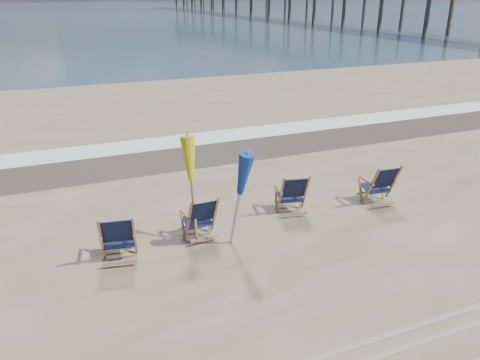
{
  "coord_description": "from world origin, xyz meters",
  "views": [
    {
      "loc": [
        -3.58,
        -6.44,
        4.68
      ],
      "look_at": [
        0.0,
        2.2,
        0.9
      ],
      "focal_mm": 35.0,
      "sensor_mm": 36.0,
      "label": 1
    }
  ],
  "objects_px": {
    "beach_chair_1": "(215,216)",
    "umbrella_blue": "(238,175)",
    "beach_chair_2": "(306,194)",
    "beach_chair_0": "(135,238)",
    "umbrella_yellow": "(192,165)",
    "beach_chair_3": "(394,184)"
  },
  "relations": [
    {
      "from": "beach_chair_1",
      "to": "umbrella_blue",
      "type": "bearing_deg",
      "value": 115.15
    },
    {
      "from": "beach_chair_2",
      "to": "umbrella_blue",
      "type": "height_order",
      "value": "umbrella_blue"
    },
    {
      "from": "beach_chair_0",
      "to": "umbrella_blue",
      "type": "distance_m",
      "value": 2.2
    },
    {
      "from": "beach_chair_0",
      "to": "beach_chair_1",
      "type": "relative_size",
      "value": 1.06
    },
    {
      "from": "umbrella_yellow",
      "to": "beach_chair_0",
      "type": "bearing_deg",
      "value": -161.25
    },
    {
      "from": "beach_chair_0",
      "to": "umbrella_yellow",
      "type": "relative_size",
      "value": 0.49
    },
    {
      "from": "beach_chair_0",
      "to": "umbrella_yellow",
      "type": "distance_m",
      "value": 1.71
    },
    {
      "from": "beach_chair_2",
      "to": "umbrella_blue",
      "type": "bearing_deg",
      "value": 34.0
    },
    {
      "from": "beach_chair_0",
      "to": "beach_chair_2",
      "type": "distance_m",
      "value": 3.94
    },
    {
      "from": "beach_chair_0",
      "to": "umbrella_yellow",
      "type": "bearing_deg",
      "value": -150.84
    },
    {
      "from": "beach_chair_3",
      "to": "umbrella_yellow",
      "type": "height_order",
      "value": "umbrella_yellow"
    },
    {
      "from": "beach_chair_0",
      "to": "beach_chair_1",
      "type": "bearing_deg",
      "value": -159.01
    },
    {
      "from": "beach_chair_3",
      "to": "umbrella_blue",
      "type": "relative_size",
      "value": 0.52
    },
    {
      "from": "beach_chair_0",
      "to": "umbrella_blue",
      "type": "xyz_separation_m",
      "value": [
        1.95,
        -0.21,
        1.0
      ]
    },
    {
      "from": "beach_chair_1",
      "to": "umbrella_blue",
      "type": "distance_m",
      "value": 1.19
    },
    {
      "from": "beach_chair_0",
      "to": "beach_chair_3",
      "type": "xyz_separation_m",
      "value": [
        6.06,
        0.26,
        0.01
      ]
    },
    {
      "from": "beach_chair_1",
      "to": "beach_chair_3",
      "type": "distance_m",
      "value": 4.4
    },
    {
      "from": "beach_chair_1",
      "to": "umbrella_blue",
      "type": "relative_size",
      "value": 0.48
    },
    {
      "from": "beach_chair_0",
      "to": "beach_chair_2",
      "type": "bearing_deg",
      "value": -161.22
    },
    {
      "from": "beach_chair_3",
      "to": "umbrella_yellow",
      "type": "distance_m",
      "value": 4.93
    },
    {
      "from": "beach_chair_0",
      "to": "umbrella_blue",
      "type": "height_order",
      "value": "umbrella_blue"
    },
    {
      "from": "umbrella_blue",
      "to": "beach_chair_2",
      "type": "bearing_deg",
      "value": 21.82
    }
  ]
}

